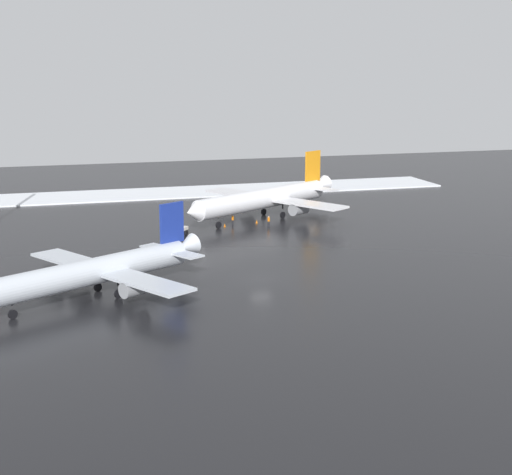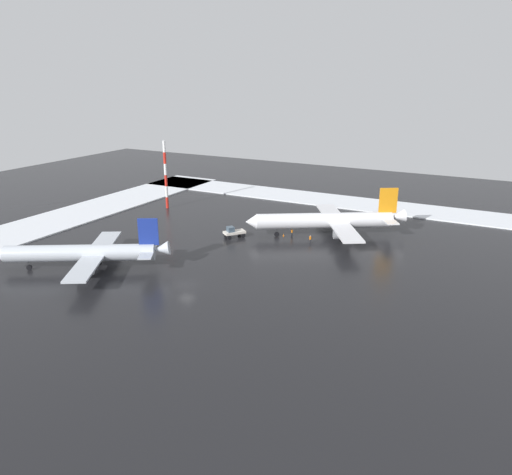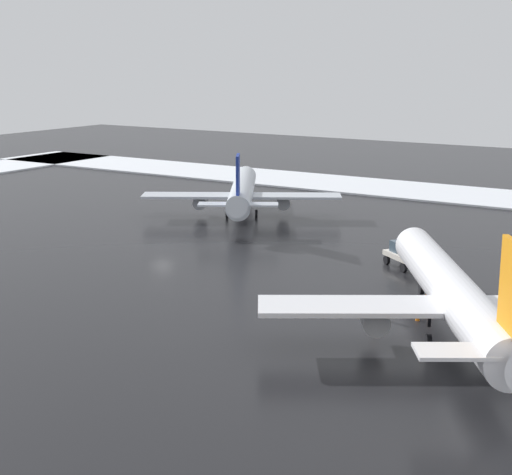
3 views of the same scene
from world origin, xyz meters
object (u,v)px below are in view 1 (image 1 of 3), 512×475
airplane_parked_portside (265,198)px  traffic_cone_mid_line (225,225)px  airplane_parked_starboard (93,271)px  ground_crew_by_nose_gear (269,221)px  pushback_tug (175,229)px  ground_crew_mid_apron (233,219)px  traffic_cone_near_nose (257,222)px

airplane_parked_portside → traffic_cone_mid_line: 10.18m
airplane_parked_starboard → ground_crew_by_nose_gear: (-32.46, 30.46, -2.13)m
pushback_tug → traffic_cone_mid_line: size_ratio=9.10×
ground_crew_mid_apron → ground_crew_by_nose_gear: same height
airplane_parked_portside → pushback_tug: bearing=0.1°
ground_crew_by_nose_gear → traffic_cone_near_nose: 3.36m
ground_crew_by_nose_gear → traffic_cone_near_nose: bearing=44.2°
pushback_tug → traffic_cone_near_nose: 16.67m
airplane_parked_starboard → traffic_cone_mid_line: bearing=-155.0°
airplane_parked_starboard → ground_crew_by_nose_gear: size_ratio=16.68×
airplane_parked_portside → pushback_tug: airplane_parked_portside is taller
pushback_tug → ground_crew_by_nose_gear: pushback_tug is taller
airplane_parked_starboard → pushback_tug: 31.82m
ground_crew_by_nose_gear → traffic_cone_mid_line: ground_crew_by_nose_gear is taller
ground_crew_by_nose_gear → traffic_cone_near_nose: size_ratio=3.11×
airplane_parked_starboard → pushback_tug: airplane_parked_starboard is taller
airplane_parked_portside → ground_crew_mid_apron: (4.05, -6.73, -2.47)m
ground_crew_mid_apron → pushback_tug: bearing=69.5°
airplane_parked_starboard → ground_crew_mid_apron: size_ratio=16.68×
airplane_parked_portside → traffic_cone_mid_line: (4.96, -8.30, -3.17)m
traffic_cone_mid_line → traffic_cone_near_nose: bearing=103.5°
airplane_parked_starboard → traffic_cone_near_nose: airplane_parked_starboard is taller
airplane_parked_portside → ground_crew_by_nose_gear: bearing=46.6°
traffic_cone_near_nose → traffic_cone_mid_line: bearing=-76.5°
airplane_parked_starboard → ground_crew_mid_apron: bearing=-156.0°
airplane_parked_portside → ground_crew_mid_apron: bearing=-0.5°
airplane_parked_starboard → pushback_tug: size_ratio=5.70×
pushback_tug → traffic_cone_mid_line: pushback_tug is taller
airplane_parked_starboard → traffic_cone_mid_line: (-34.18, 23.56, -2.82)m
airplane_parked_starboard → ground_crew_mid_apron: airplane_parked_starboard is taller
airplane_parked_starboard → traffic_cone_near_nose: (-35.56, 29.34, -2.82)m
airplane_parked_starboard → traffic_cone_mid_line: size_ratio=51.85×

